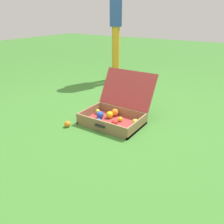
% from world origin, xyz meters
% --- Properties ---
extents(ground_plane, '(16.00, 16.00, 0.00)m').
position_xyz_m(ground_plane, '(0.00, 0.00, 0.00)').
color(ground_plane, '#3D7A2D').
extents(open_suitcase, '(0.61, 0.65, 0.49)m').
position_xyz_m(open_suitcase, '(-0.07, 0.14, 0.11)').
color(open_suitcase, '#B23838').
rests_on(open_suitcase, ground).
extents(stray_ball_on_grass, '(0.06, 0.06, 0.06)m').
position_xyz_m(stray_ball_on_grass, '(-0.41, -0.25, 0.03)').
color(stray_ball_on_grass, orange).
rests_on(stray_ball_on_grass, ground).
extents(bystander_person, '(0.32, 0.37, 1.70)m').
position_xyz_m(bystander_person, '(-0.93, 1.48, 0.98)').
color(bystander_person, gold).
rests_on(bystander_person, ground).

